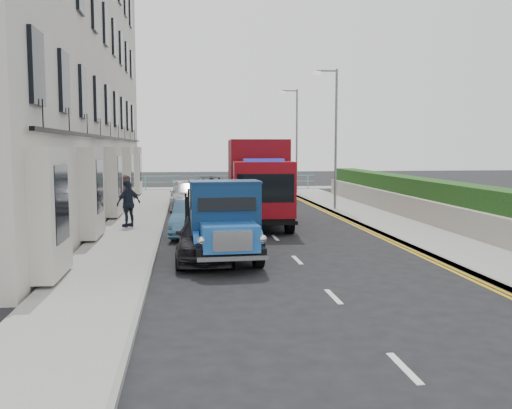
{
  "coord_description": "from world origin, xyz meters",
  "views": [
    {
      "loc": [
        -3.13,
        -13.68,
        3.21
      ],
      "look_at": [
        -0.93,
        4.02,
        1.4
      ],
      "focal_mm": 40.0,
      "sensor_mm": 36.0,
      "label": 1
    }
  ],
  "objects_px": {
    "red_lorry": "(258,179)",
    "parked_car_front": "(205,237)",
    "lamp_mid": "(334,131)",
    "lamp_far": "(295,135)",
    "bedford_lorry": "(224,226)"
  },
  "relations": [
    {
      "from": "lamp_far",
      "to": "red_lorry",
      "type": "height_order",
      "value": "lamp_far"
    },
    {
      "from": "bedford_lorry",
      "to": "red_lorry",
      "type": "xyz_separation_m",
      "value": [
        1.94,
        7.8,
        0.83
      ]
    },
    {
      "from": "red_lorry",
      "to": "lamp_mid",
      "type": "bearing_deg",
      "value": 47.54
    },
    {
      "from": "lamp_far",
      "to": "bedford_lorry",
      "type": "bearing_deg",
      "value": -105.82
    },
    {
      "from": "lamp_mid",
      "to": "parked_car_front",
      "type": "height_order",
      "value": "lamp_mid"
    },
    {
      "from": "lamp_far",
      "to": "parked_car_front",
      "type": "xyz_separation_m",
      "value": [
        -6.78,
        -21.72,
        -3.33
      ]
    },
    {
      "from": "lamp_far",
      "to": "bedford_lorry",
      "type": "height_order",
      "value": "lamp_far"
    },
    {
      "from": "lamp_mid",
      "to": "parked_car_front",
      "type": "distance_m",
      "value": 13.94
    },
    {
      "from": "red_lorry",
      "to": "parked_car_front",
      "type": "relative_size",
      "value": 1.73
    },
    {
      "from": "lamp_mid",
      "to": "lamp_far",
      "type": "bearing_deg",
      "value": 90.0
    },
    {
      "from": "bedford_lorry",
      "to": "red_lorry",
      "type": "distance_m",
      "value": 8.08
    },
    {
      "from": "bedford_lorry",
      "to": "lamp_mid",
      "type": "bearing_deg",
      "value": 60.13
    },
    {
      "from": "lamp_mid",
      "to": "red_lorry",
      "type": "bearing_deg",
      "value": -135.27
    },
    {
      "from": "lamp_mid",
      "to": "lamp_far",
      "type": "relative_size",
      "value": 1.0
    },
    {
      "from": "lamp_mid",
      "to": "red_lorry",
      "type": "xyz_separation_m",
      "value": [
        -4.32,
        -4.27,
        -2.13
      ]
    }
  ]
}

